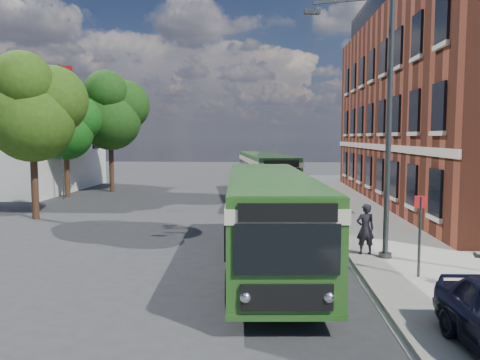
{
  "coord_description": "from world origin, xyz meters",
  "views": [
    {
      "loc": [
        1.1,
        -17.76,
        4.22
      ],
      "look_at": [
        -0.04,
        3.95,
        2.2
      ],
      "focal_mm": 35.0,
      "sensor_mm": 36.0,
      "label": 1
    }
  ],
  "objects": [
    {
      "name": "ground",
      "position": [
        0.0,
        0.0,
        0.0
      ],
      "size": [
        120.0,
        120.0,
        0.0
      ],
      "primitive_type": "plane",
      "color": "#2C2C2F",
      "rests_on": "ground"
    },
    {
      "name": "pavement",
      "position": [
        7.0,
        8.0,
        0.07
      ],
      "size": [
        6.0,
        48.0,
        0.15
      ],
      "primitive_type": "cube",
      "color": "gray",
      "rests_on": "ground"
    },
    {
      "name": "kerb_line",
      "position": [
        3.95,
        8.0,
        0.01
      ],
      "size": [
        0.12,
        48.0,
        0.01
      ],
      "primitive_type": "cube",
      "color": "beige",
      "rests_on": "ground"
    },
    {
      "name": "brick_office",
      "position": [
        14.0,
        12.0,
        6.97
      ],
      "size": [
        12.1,
        26.0,
        14.2
      ],
      "color": "maroon",
      "rests_on": "ground"
    },
    {
      "name": "white_building",
      "position": [
        -18.0,
        18.0,
        3.66
      ],
      "size": [
        9.4,
        13.4,
        7.3
      ],
      "color": "silver",
      "rests_on": "ground"
    },
    {
      "name": "flagpole",
      "position": [
        -12.45,
        13.0,
        4.94
      ],
      "size": [
        0.95,
        0.1,
        9.0
      ],
      "color": "#393C3E",
      "rests_on": "ground"
    },
    {
      "name": "street_lamp",
      "position": [
        4.84,
        -2.0,
        4.79
      ],
      "size": [
        2.96,
        2.38,
        9.0
      ],
      "color": "#393C3E",
      "rests_on": "ground"
    },
    {
      "name": "bus_stop_sign",
      "position": [
        5.6,
        -4.2,
        1.51
      ],
      "size": [
        0.35,
        0.08,
        2.52
      ],
      "color": "#393C3E",
      "rests_on": "ground"
    },
    {
      "name": "bus_front",
      "position": [
        1.25,
        -2.8,
        1.83
      ],
      "size": [
        3.21,
        11.58,
        3.02
      ],
      "color": "#28591E",
      "rests_on": "ground"
    },
    {
      "name": "bus_rear",
      "position": [
        1.18,
        14.5,
        1.83
      ],
      "size": [
        4.27,
        12.52,
        3.02
      ],
      "color": "#24521B",
      "rests_on": "ground"
    },
    {
      "name": "pedestrian_a",
      "position": [
        4.6,
        -1.61,
        1.04
      ],
      "size": [
        0.7,
        0.5,
        1.77
      ],
      "primitive_type": "imported",
      "rotation": [
        0.0,
        0.0,
        3.27
      ],
      "color": "black",
      "rests_on": "pavement"
    },
    {
      "name": "tree_left",
      "position": [
        -10.6,
        5.43,
        5.68
      ],
      "size": [
        4.96,
        4.71,
        8.37
      ],
      "color": "#341F13",
      "rests_on": "ground"
    },
    {
      "name": "tree_mid",
      "position": [
        -12.59,
        13.97,
        5.07
      ],
      "size": [
        4.43,
        4.21,
        7.48
      ],
      "color": "#341F13",
      "rests_on": "ground"
    },
    {
      "name": "tree_right",
      "position": [
        -10.57,
        17.44,
        6.19
      ],
      "size": [
        5.4,
        5.14,
        9.12
      ],
      "color": "#341F13",
      "rests_on": "ground"
    }
  ]
}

